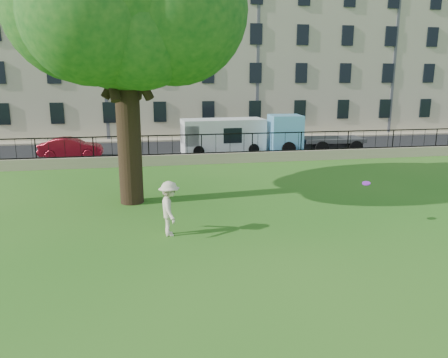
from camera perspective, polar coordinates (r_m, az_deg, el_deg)
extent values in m
plane|color=#246417|center=(13.93, 3.53, -7.54)|extent=(120.00, 120.00, 0.00)
cube|color=gray|center=(25.27, -2.93, 2.67)|extent=(50.00, 0.40, 0.60)
cube|color=black|center=(25.21, -2.94, 3.40)|extent=(50.00, 0.05, 0.06)
cube|color=black|center=(25.05, -2.97, 5.82)|extent=(50.00, 0.05, 0.06)
cube|color=black|center=(29.92, -4.09, 3.74)|extent=(60.00, 9.00, 0.01)
cube|color=gray|center=(35.02, -5.03, 5.21)|extent=(60.00, 1.40, 0.12)
cube|color=beige|center=(40.39, -6.01, 15.42)|extent=(56.00, 10.00, 13.00)
cylinder|color=black|center=(17.44, -12.27, 5.01)|extent=(0.92, 0.92, 5.06)
sphere|color=#154F18|center=(16.66, -6.57, 21.03)|extent=(5.28, 5.28, 5.28)
sphere|color=#154F18|center=(18.38, -18.34, 20.69)|extent=(5.70, 5.70, 5.70)
imported|color=beige|center=(13.89, -7.13, -3.86)|extent=(0.74, 1.19, 1.76)
cylinder|color=purple|center=(15.22, 18.09, -0.53)|extent=(0.28, 0.27, 0.12)
imported|color=maroon|center=(28.73, -19.36, 3.87)|extent=(3.77, 1.33, 1.24)
cube|color=silver|center=(28.74, -0.15, 5.62)|extent=(5.43, 2.37, 2.24)
cube|color=#5EADDE|center=(29.51, 11.71, 5.80)|extent=(6.07, 2.49, 2.49)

